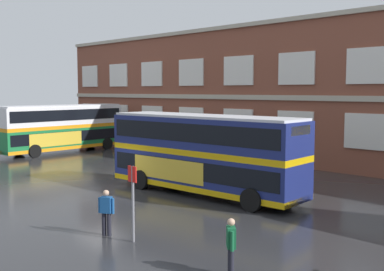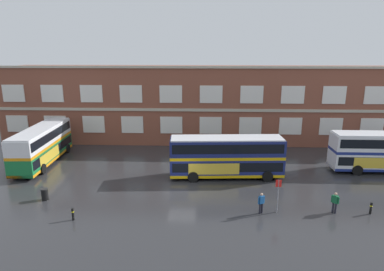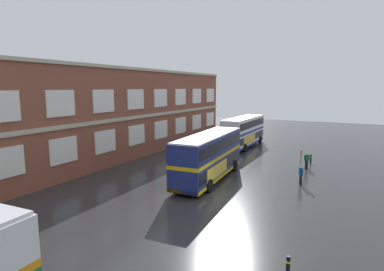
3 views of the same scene
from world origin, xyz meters
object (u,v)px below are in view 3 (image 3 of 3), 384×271
object	(u,v)px
double_decker_far	(244,131)
second_passenger	(307,160)
double_decker_middle	(209,156)
safety_bollard_east	(311,159)
safety_bollard_west	(288,266)
waiting_passenger	(301,174)
bus_stand_flag	(301,162)

from	to	relation	value
double_decker_far	second_passenger	size ratio (longest dim) A/B	6.48
double_decker_middle	double_decker_far	size ratio (longest dim) A/B	1.01
double_decker_far	safety_bollard_east	xyz separation A→B (m)	(-5.84, -9.53, -1.66)
double_decker_middle	safety_bollard_west	bearing A→B (deg)	-142.43
waiting_passenger	second_passenger	world-z (taller)	same
safety_bollard_west	waiting_passenger	bearing A→B (deg)	6.56
safety_bollard_east	bus_stand_flag	bearing A→B (deg)	-179.94
double_decker_middle	bus_stand_flag	world-z (taller)	double_decker_middle
bus_stand_flag	safety_bollard_east	distance (m)	7.27
second_passenger	safety_bollard_east	bearing A→B (deg)	-1.33
second_passenger	safety_bollard_east	world-z (taller)	second_passenger
safety_bollard_west	double_decker_middle	bearing A→B (deg)	37.57
safety_bollard_east	safety_bollard_west	bearing A→B (deg)	-175.27
safety_bollard_east	double_decker_middle	bearing A→B (deg)	145.89
waiting_passenger	double_decker_far	bearing A→B (deg)	34.37
double_decker_far	waiting_passenger	distance (m)	17.36
double_decker_middle	second_passenger	size ratio (longest dim) A/B	6.55
double_decker_middle	second_passenger	xyz separation A→B (m)	(7.97, -7.20, -1.22)
second_passenger	safety_bollard_east	distance (m)	2.79
double_decker_far	waiting_passenger	xyz separation A→B (m)	(-14.29, -9.78, -1.22)
waiting_passenger	bus_stand_flag	world-z (taller)	bus_stand_flag
double_decker_far	waiting_passenger	bearing A→B (deg)	-145.63
second_passenger	safety_bollard_west	bearing A→B (deg)	-174.43
waiting_passenger	second_passenger	size ratio (longest dim) A/B	1.00
double_decker_middle	double_decker_far	bearing A→B (deg)	7.80
waiting_passenger	safety_bollard_west	xyz separation A→B (m)	(-14.14, -1.63, -0.44)
waiting_passenger	second_passenger	distance (m)	5.71
double_decker_middle	second_passenger	world-z (taller)	double_decker_middle
double_decker_far	double_decker_middle	bearing A→B (deg)	-172.20
bus_stand_flag	second_passenger	bearing A→B (deg)	0.93
second_passenger	safety_bollard_west	distance (m)	19.94
double_decker_middle	double_decker_far	xyz separation A→B (m)	(16.56, 2.27, 0.00)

